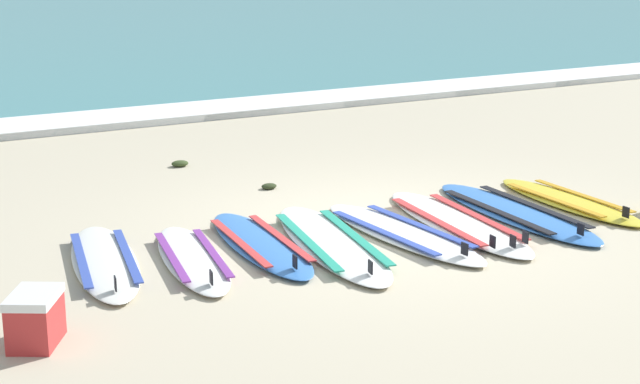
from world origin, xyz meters
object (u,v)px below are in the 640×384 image
(surfboard_2, at_px, (260,243))
(surfboard_1, at_px, (192,258))
(surfboard_4, at_px, (402,233))
(surfboard_6, at_px, (515,212))
(surfboard_0, at_px, (105,261))
(cooler_box, at_px, (35,318))
(surfboard_3, at_px, (331,242))
(surfboard_5, at_px, (457,222))
(surfboard_7, at_px, (568,201))

(surfboard_2, bearing_deg, surfboard_1, -172.83)
(surfboard_4, distance_m, surfboard_6, 1.42)
(surfboard_0, xyz_separation_m, cooler_box, (-0.94, -1.42, 0.16))
(surfboard_1, bearing_deg, surfboard_2, 7.17)
(surfboard_1, height_order, surfboard_6, same)
(surfboard_1, relative_size, surfboard_4, 0.87)
(surfboard_3, bearing_deg, surfboard_4, -5.49)
(surfboard_4, height_order, surfboard_5, same)
(surfboard_4, bearing_deg, surfboard_2, 164.66)
(surfboard_3, height_order, surfboard_5, same)
(surfboard_4, distance_m, surfboard_7, 2.20)
(surfboard_2, relative_size, surfboard_7, 1.03)
(surfboard_0, bearing_deg, surfboard_5, -9.30)
(surfboard_6, bearing_deg, surfboard_7, 3.88)
(surfboard_3, bearing_deg, surfboard_7, 0.00)
(surfboard_1, bearing_deg, cooler_box, -145.63)
(surfboard_7, relative_size, cooler_box, 3.95)
(surfboard_1, xyz_separation_m, surfboard_5, (2.71, -0.25, 0.00))
(cooler_box, bearing_deg, surfboard_2, 27.26)
(cooler_box, bearing_deg, surfboard_5, 11.30)
(surfboard_2, height_order, surfboard_3, same)
(surfboard_1, distance_m, cooler_box, 1.99)
(surfboard_0, bearing_deg, surfboard_2, -8.83)
(surfboard_2, bearing_deg, surfboard_5, -9.63)
(surfboard_3, bearing_deg, surfboard_5, -1.90)
(surfboard_2, bearing_deg, surfboard_4, -15.34)
(surfboard_7, bearing_deg, surfboard_5, -178.24)
(surfboard_1, xyz_separation_m, surfboard_2, (0.71, 0.09, -0.00))
(surfboard_2, height_order, surfboard_5, same)
(surfboard_4, bearing_deg, cooler_box, -167.05)
(surfboard_0, relative_size, surfboard_5, 0.87)
(surfboard_4, bearing_deg, surfboard_6, 0.73)
(surfboard_2, bearing_deg, surfboard_3, -26.52)
(surfboard_6, bearing_deg, surfboard_1, 175.76)
(cooler_box, bearing_deg, surfboard_4, 12.95)
(surfboard_3, height_order, surfboard_4, same)
(surfboard_7, bearing_deg, surfboard_2, 175.26)
(surfboard_0, height_order, surfboard_7, same)
(surfboard_1, distance_m, surfboard_2, 0.71)
(surfboard_5, height_order, cooler_box, cooler_box)
(surfboard_3, distance_m, surfboard_4, 0.74)
(surfboard_5, bearing_deg, surfboard_6, -0.47)
(surfboard_3, height_order, cooler_box, cooler_box)
(surfboard_2, distance_m, surfboard_3, 0.65)
(surfboard_0, height_order, surfboard_3, same)
(surfboard_3, xyz_separation_m, surfboard_5, (1.41, -0.05, 0.00))
(surfboard_4, relative_size, cooler_box, 4.30)
(surfboard_1, relative_size, surfboard_2, 0.93)
(surfboard_6, bearing_deg, surfboard_2, 172.83)
(surfboard_0, height_order, surfboard_2, same)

